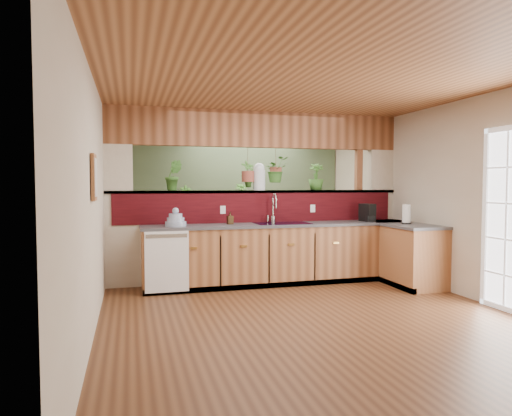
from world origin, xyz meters
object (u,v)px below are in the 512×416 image
object	(u,v)px
coffee_maker	(368,213)
glass_jar	(259,177)
dish_stack	(176,220)
soap_dispenser	(230,218)
paper_towel	(406,214)
shelving_console	(218,235)
faucet	(274,207)

from	to	relation	value
coffee_maker	glass_jar	world-z (taller)	glass_jar
dish_stack	soap_dispenser	bearing A→B (deg)	6.95
paper_towel	shelving_console	size ratio (longest dim) A/B	0.18
glass_jar	faucet	bearing A→B (deg)	-52.53
dish_stack	glass_jar	xyz separation A→B (m)	(1.33, 0.41, 0.62)
faucet	glass_jar	bearing A→B (deg)	127.47
soap_dispenser	shelving_console	size ratio (longest dim) A/B	0.11
paper_towel	faucet	bearing A→B (deg)	158.16
glass_jar	coffee_maker	bearing A→B (deg)	-13.26
soap_dispenser	shelving_console	bearing A→B (deg)	83.93
dish_stack	shelving_console	world-z (taller)	dish_stack
soap_dispenser	paper_towel	world-z (taller)	paper_towel
coffee_maker	glass_jar	bearing A→B (deg)	152.07
paper_towel	glass_jar	size ratio (longest dim) A/B	0.72
glass_jar	shelving_console	xyz separation A→B (m)	(-0.30, 1.90, -1.10)
paper_towel	dish_stack	bearing A→B (deg)	170.84
faucet	dish_stack	bearing A→B (deg)	-172.55
coffee_maker	shelving_console	distance (m)	3.06
glass_jar	shelving_console	bearing A→B (deg)	98.88
soap_dispenser	paper_towel	distance (m)	2.60
dish_stack	soap_dispenser	xyz separation A→B (m)	(0.80, 0.10, 0.01)
dish_stack	coffee_maker	world-z (taller)	coffee_maker
faucet	dish_stack	distance (m)	1.52
glass_jar	soap_dispenser	bearing A→B (deg)	-149.34
soap_dispenser	shelving_console	xyz separation A→B (m)	(0.24, 2.22, -0.49)
soap_dispenser	paper_towel	xyz separation A→B (m)	(2.52, -0.63, 0.05)
soap_dispenser	coffee_maker	size ratio (longest dim) A/B	0.65
dish_stack	coffee_maker	size ratio (longest dim) A/B	1.07
shelving_console	soap_dispenser	bearing A→B (deg)	-114.05
dish_stack	faucet	bearing A→B (deg)	7.45
dish_stack	soap_dispenser	distance (m)	0.80
paper_towel	glass_jar	xyz separation A→B (m)	(-1.99, 0.95, 0.56)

